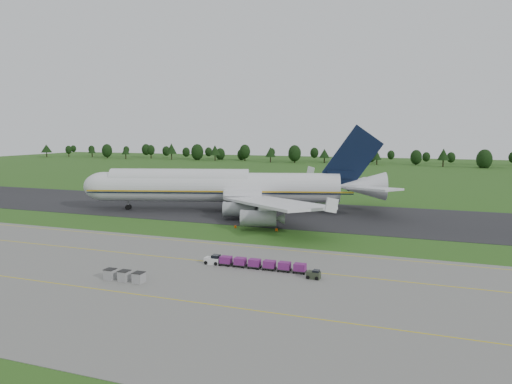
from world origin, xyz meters
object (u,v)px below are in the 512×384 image
at_px(uld_row, 124,276).
at_px(aircraft, 226,186).
at_px(utility_cart, 314,275).
at_px(baggage_train, 253,263).
at_px(edge_markers, 256,228).

bearing_deg(uld_row, aircraft, 100.99).
xyz_separation_m(utility_cart, uld_row, (-24.86, -10.52, 0.24)).
xyz_separation_m(baggage_train, utility_cart, (10.17, -2.02, -0.28)).
xyz_separation_m(baggage_train, edge_markers, (-10.32, 28.57, -0.58)).
xyz_separation_m(baggage_train, uld_row, (-14.69, -12.54, -0.04)).
bearing_deg(aircraft, baggage_train, -61.58).
height_order(aircraft, edge_markers, aircraft).
height_order(baggage_train, uld_row, uld_row).
bearing_deg(aircraft, utility_cart, -54.33).
height_order(utility_cart, uld_row, uld_row).
relative_size(baggage_train, utility_cart, 8.42).
height_order(aircraft, uld_row, aircraft).
bearing_deg(edge_markers, baggage_train, -70.15).
xyz_separation_m(uld_row, edge_markers, (4.37, 41.11, -0.54)).
xyz_separation_m(aircraft, edge_markers, (16.39, -20.78, -6.21)).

